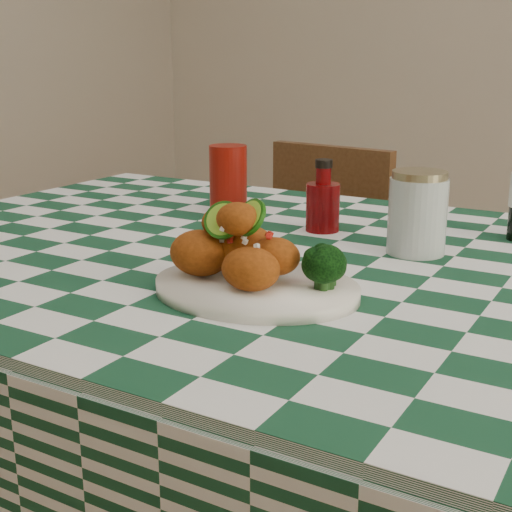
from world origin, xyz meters
The scene contains 8 objects.
dining_table centered at (0.00, 0.00, 0.39)m, with size 1.66×1.06×0.79m, color #144229, non-canonical shape.
plate centered at (0.02, -0.20, 0.80)m, with size 0.29×0.23×0.02m, color white, non-canonical shape.
fried_chicken_pile centered at (0.00, -0.20, 0.86)m, with size 0.17×0.12×0.11m, color #973F0E, non-canonical shape.
broccoli_side centered at (0.11, -0.19, 0.83)m, with size 0.08×0.08×0.06m, color black, non-canonical shape.
red_tumbler centered at (-0.31, 0.25, 0.85)m, with size 0.08×0.08×0.14m, color maroon.
ketchup_bottle centered at (-0.06, 0.18, 0.85)m, with size 0.06×0.06×0.13m, color #630407, non-canonical shape.
mason_jar centered at (0.14, 0.12, 0.85)m, with size 0.09×0.09×0.14m, color #B2BCBA, non-canonical shape.
wooden_chair_left centered at (-0.37, 0.69, 0.43)m, with size 0.39×0.41×0.85m, color #472814, non-canonical shape.
Camera 1 is at (0.49, -1.00, 1.10)m, focal length 50.00 mm.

